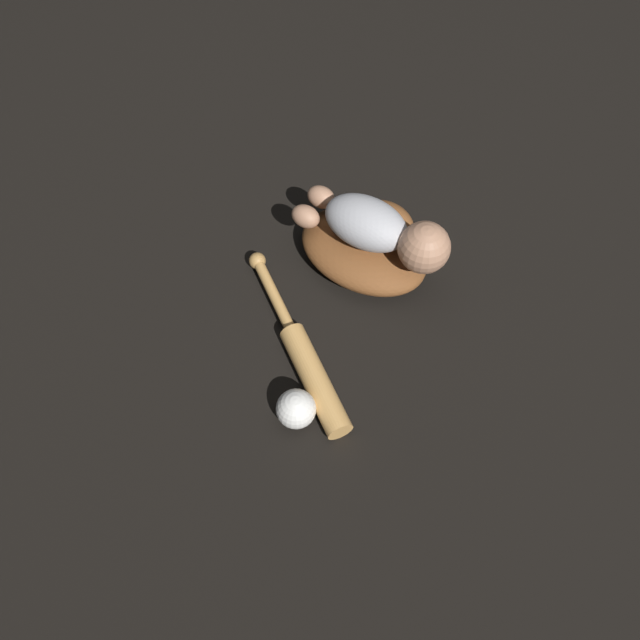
% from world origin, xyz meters
% --- Properties ---
extents(ground_plane, '(6.00, 6.00, 0.00)m').
position_xyz_m(ground_plane, '(0.00, 0.00, 0.00)').
color(ground_plane, black).
extents(baseball_glove, '(0.34, 0.30, 0.09)m').
position_xyz_m(baseball_glove, '(0.03, 0.02, 0.04)').
color(baseball_glove, brown).
rests_on(baseball_glove, ground).
extents(baby_figure, '(0.34, 0.20, 0.10)m').
position_xyz_m(baby_figure, '(0.05, -0.00, 0.13)').
color(baby_figure, '#B2B2B7').
rests_on(baby_figure, baseball_glove).
extents(baseball_bat, '(0.29, 0.38, 0.05)m').
position_xyz_m(baseball_bat, '(-0.05, -0.26, 0.03)').
color(baseball_bat, tan).
rests_on(baseball_bat, ground).
extents(baseball, '(0.08, 0.08, 0.08)m').
position_xyz_m(baseball, '(-0.04, -0.37, 0.04)').
color(baseball, white).
rests_on(baseball, ground).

